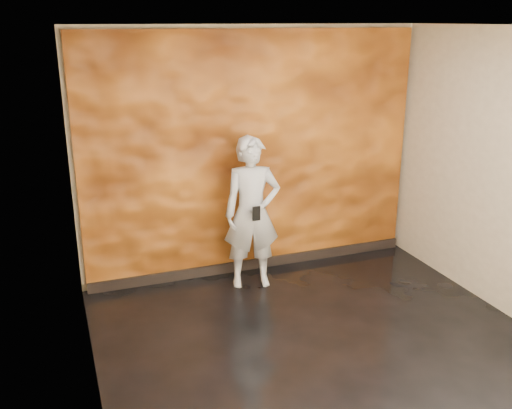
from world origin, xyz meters
The scene contains 5 objects.
room centered at (0.00, 0.00, 1.40)m, with size 4.02×4.02×2.81m.
feature_wall centered at (0.00, 1.96, 1.38)m, with size 3.90×0.06×2.75m, color orange.
baseboard centered at (0.00, 1.92, 0.06)m, with size 3.90×0.04×0.12m, color black.
man centered at (-0.18, 1.54, 0.84)m, with size 0.61×0.40×1.69m, color #A3A8B3.
phone centered at (-0.22, 1.30, 0.92)m, with size 0.08×0.02×0.16m, color black.
Camera 1 is at (-2.16, -3.96, 2.85)m, focal length 40.00 mm.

